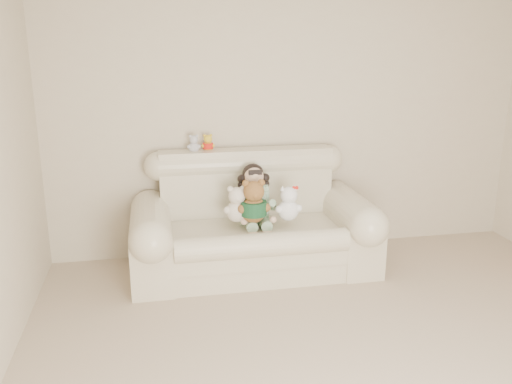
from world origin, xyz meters
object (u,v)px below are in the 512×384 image
object	(u,v)px
sofa	(254,215)
brown_teddy	(254,197)
seated_child	(254,193)
white_cat	(289,200)
cream_teddy	(237,201)

from	to	relation	value
sofa	brown_teddy	bearing A→B (deg)	-101.33
sofa	seated_child	bearing A→B (deg)	78.62
white_cat	cream_teddy	bearing A→B (deg)	-176.25
brown_teddy	white_cat	distance (m)	0.30
sofa	white_cat	world-z (taller)	sofa
sofa	cream_teddy	distance (m)	0.25
white_cat	sofa	bearing A→B (deg)	162.48
sofa	white_cat	distance (m)	0.35
seated_child	brown_teddy	bearing A→B (deg)	-98.43
brown_teddy	white_cat	world-z (taller)	brown_teddy
brown_teddy	cream_teddy	bearing A→B (deg)	151.56
seated_child	white_cat	size ratio (longest dim) A/B	1.49
sofa	cream_teddy	size ratio (longest dim) A/B	5.75
white_cat	brown_teddy	bearing A→B (deg)	-170.09
sofa	white_cat	bearing A→B (deg)	-27.59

